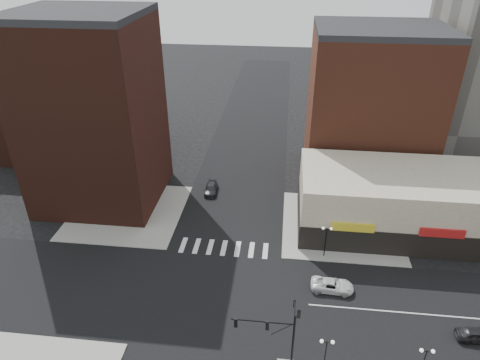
{
  "coord_description": "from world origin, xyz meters",
  "views": [
    {
      "loc": [
        6.54,
        -32.72,
        33.26
      ],
      "look_at": [
        2.14,
        6.04,
        11.0
      ],
      "focal_mm": 32.0,
      "sensor_mm": 36.0,
      "label": 1
    }
  ],
  "objects_px": {
    "street_lamp_se_b": "(425,358)",
    "street_lamp_ne": "(326,234)",
    "white_suv": "(332,285)",
    "dark_sedan_east": "(477,335)",
    "street_lamp_se_a": "(326,348)",
    "traffic_signal": "(282,329)",
    "dark_sedan_north": "(211,189)"
  },
  "relations": [
    {
      "from": "street_lamp_se_b",
      "to": "dark_sedan_north",
      "type": "bearing_deg",
      "value": 128.26
    },
    {
      "from": "street_lamp_se_a",
      "to": "dark_sedan_east",
      "type": "bearing_deg",
      "value": 19.95
    },
    {
      "from": "traffic_signal",
      "to": "dark_sedan_east",
      "type": "relative_size",
      "value": 2.03
    },
    {
      "from": "dark_sedan_north",
      "to": "dark_sedan_east",
      "type": "bearing_deg",
      "value": -41.98
    },
    {
      "from": "street_lamp_se_a",
      "to": "street_lamp_ne",
      "type": "distance_m",
      "value": 16.03
    },
    {
      "from": "street_lamp_se_a",
      "to": "dark_sedan_east",
      "type": "distance_m",
      "value": 15.79
    },
    {
      "from": "dark_sedan_east",
      "to": "street_lamp_ne",
      "type": "bearing_deg",
      "value": 51.61
    },
    {
      "from": "white_suv",
      "to": "dark_sedan_east",
      "type": "xyz_separation_m",
      "value": [
        13.1,
        -5.16,
        0.02
      ]
    },
    {
      "from": "street_lamp_se_b",
      "to": "white_suv",
      "type": "distance_m",
      "value": 12.59
    },
    {
      "from": "white_suv",
      "to": "traffic_signal",
      "type": "bearing_deg",
      "value": 155.71
    },
    {
      "from": "street_lamp_se_a",
      "to": "dark_sedan_east",
      "type": "relative_size",
      "value": 1.08
    },
    {
      "from": "dark_sedan_north",
      "to": "traffic_signal",
      "type": "bearing_deg",
      "value": -72.1
    },
    {
      "from": "street_lamp_ne",
      "to": "street_lamp_se_a",
      "type": "bearing_deg",
      "value": -93.58
    },
    {
      "from": "white_suv",
      "to": "dark_sedan_east",
      "type": "relative_size",
      "value": 1.19
    },
    {
      "from": "street_lamp_ne",
      "to": "dark_sedan_east",
      "type": "relative_size",
      "value": 1.08
    },
    {
      "from": "dark_sedan_north",
      "to": "white_suv",
      "type": "bearing_deg",
      "value": -51.68
    },
    {
      "from": "dark_sedan_east",
      "to": "dark_sedan_north",
      "type": "bearing_deg",
      "value": 50.92
    },
    {
      "from": "traffic_signal",
      "to": "street_lamp_se_a",
      "type": "distance_m",
      "value": 4.12
    },
    {
      "from": "street_lamp_se_b",
      "to": "street_lamp_ne",
      "type": "height_order",
      "value": "same"
    },
    {
      "from": "traffic_signal",
      "to": "street_lamp_se_a",
      "type": "xyz_separation_m",
      "value": [
        3.76,
        -0.17,
        -1.67
      ]
    },
    {
      "from": "street_lamp_se_a",
      "to": "dark_sedan_north",
      "type": "bearing_deg",
      "value": 117.16
    },
    {
      "from": "traffic_signal",
      "to": "street_lamp_se_b",
      "type": "xyz_separation_m",
      "value": [
        11.76,
        -0.17,
        -1.67
      ]
    },
    {
      "from": "street_lamp_se_b",
      "to": "street_lamp_ne",
      "type": "distance_m",
      "value": 17.46
    },
    {
      "from": "street_lamp_se_b",
      "to": "street_lamp_ne",
      "type": "xyz_separation_m",
      "value": [
        -7.0,
        16.0,
        0.0
      ]
    },
    {
      "from": "street_lamp_se_a",
      "to": "street_lamp_ne",
      "type": "relative_size",
      "value": 1.0
    },
    {
      "from": "street_lamp_se_a",
      "to": "white_suv",
      "type": "xyz_separation_m",
      "value": [
        1.54,
        10.47,
        -2.66
      ]
    },
    {
      "from": "street_lamp_se_a",
      "to": "dark_sedan_east",
      "type": "xyz_separation_m",
      "value": [
        14.64,
        5.31,
        -2.64
      ]
    },
    {
      "from": "traffic_signal",
      "to": "street_lamp_se_b",
      "type": "bearing_deg",
      "value": -0.82
    },
    {
      "from": "white_suv",
      "to": "street_lamp_se_b",
      "type": "bearing_deg",
      "value": -145.39
    },
    {
      "from": "dark_sedan_north",
      "to": "street_lamp_se_b",
      "type": "bearing_deg",
      "value": -54.94
    },
    {
      "from": "traffic_signal",
      "to": "street_lamp_se_a",
      "type": "height_order",
      "value": "traffic_signal"
    },
    {
      "from": "white_suv",
      "to": "dark_sedan_east",
      "type": "bearing_deg",
      "value": -108.58
    }
  ]
}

